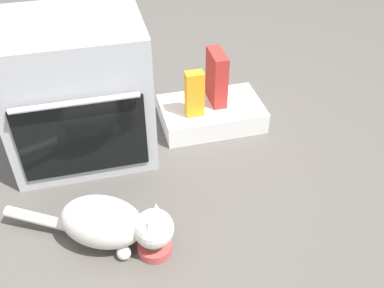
% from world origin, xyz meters
% --- Properties ---
extents(ground, '(8.00, 8.00, 0.00)m').
position_xyz_m(ground, '(0.00, 0.00, 0.00)').
color(ground, '#56514C').
extents(oven, '(0.64, 0.56, 0.67)m').
position_xyz_m(oven, '(-0.09, 0.43, 0.33)').
color(oven, '#B7BABF').
rests_on(oven, ground).
extents(pantry_cabinet, '(0.53, 0.33, 0.12)m').
position_xyz_m(pantry_cabinet, '(0.57, 0.48, 0.06)').
color(pantry_cabinet, white).
rests_on(pantry_cabinet, ground).
extents(food_bowl, '(0.14, 0.14, 0.07)m').
position_xyz_m(food_bowl, '(0.12, -0.29, 0.03)').
color(food_bowl, '#C64C47').
rests_on(food_bowl, ground).
extents(cat, '(0.65, 0.38, 0.22)m').
position_xyz_m(cat, '(-0.03, -0.21, 0.12)').
color(cat, silver).
rests_on(cat, ground).
extents(cereal_box, '(0.07, 0.18, 0.28)m').
position_xyz_m(cereal_box, '(0.60, 0.52, 0.26)').
color(cereal_box, '#B72D28').
rests_on(cereal_box, pantry_cabinet).
extents(juice_carton, '(0.09, 0.06, 0.24)m').
position_xyz_m(juice_carton, '(0.46, 0.42, 0.24)').
color(juice_carton, orange).
rests_on(juice_carton, pantry_cabinet).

